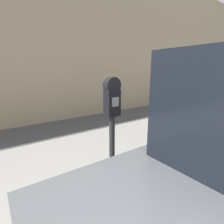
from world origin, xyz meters
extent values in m
cube|color=#9E9B96|center=(0.00, 2.20, 0.05)|extent=(24.00, 2.80, 0.10)
cube|color=tan|center=(0.00, 5.39, 2.71)|extent=(24.00, 0.30, 5.42)
cylinder|color=#2D2D30|center=(0.21, 1.28, 0.61)|extent=(0.07, 0.07, 1.02)
cube|color=black|center=(0.21, 1.28, 1.26)|extent=(0.16, 0.12, 0.29)
cube|color=gray|center=(0.21, 1.21, 1.28)|extent=(0.09, 0.01, 0.10)
cylinder|color=black|center=(0.21, 1.28, 1.46)|extent=(0.18, 0.09, 0.18)
camera|label=1|loc=(-0.89, -0.26, 1.62)|focal=28.00mm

